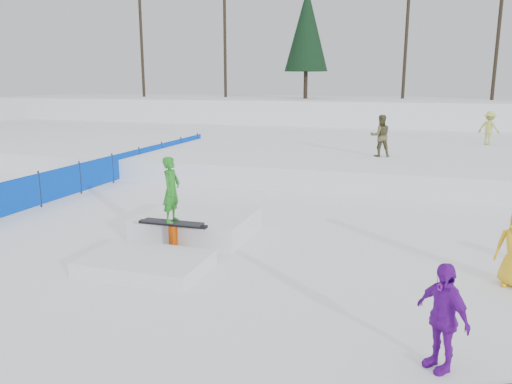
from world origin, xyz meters
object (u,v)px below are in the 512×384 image
(walker_olive, at_px, (380,136))
(walker_ygreen, at_px, (489,128))
(safety_fence, at_px, (113,168))
(spectator_purple, at_px, (442,317))
(jib_rail_feature, at_px, (185,231))

(walker_olive, distance_m, walker_ygreen, 6.97)
(safety_fence, bearing_deg, walker_olive, 24.81)
(spectator_purple, xyz_separation_m, jib_rail_feature, (-5.40, 3.67, -0.42))
(jib_rail_feature, bearing_deg, walker_olive, 69.76)
(walker_olive, xyz_separation_m, jib_rail_feature, (-3.66, -9.93, -1.30))
(spectator_purple, bearing_deg, walker_ygreen, 128.79)
(spectator_purple, relative_size, jib_rail_feature, 0.33)
(walker_olive, height_order, walker_ygreen, walker_olive)
(walker_olive, relative_size, spectator_purple, 1.11)
(walker_ygreen, bearing_deg, jib_rail_feature, 90.74)
(walker_olive, bearing_deg, walker_ygreen, -148.08)
(safety_fence, height_order, walker_olive, walker_olive)
(safety_fence, xyz_separation_m, walker_ygreen, (13.79, 9.58, 1.02))
(jib_rail_feature, bearing_deg, safety_fence, 134.79)
(walker_olive, xyz_separation_m, spectator_purple, (1.74, -13.59, -0.88))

